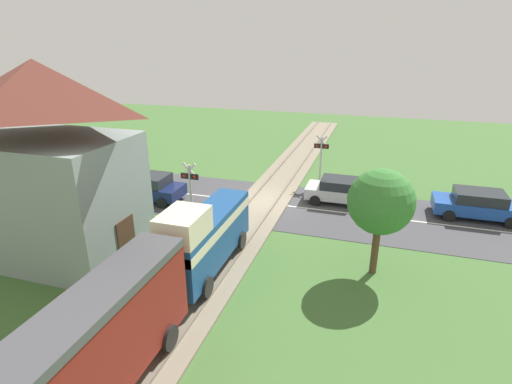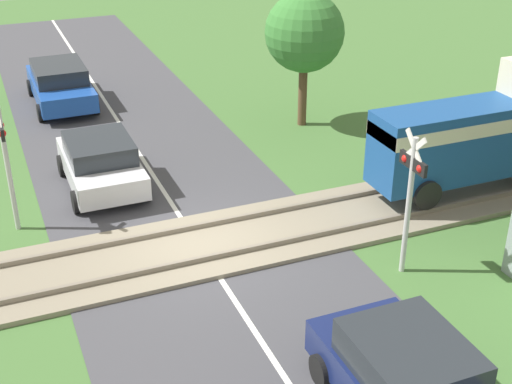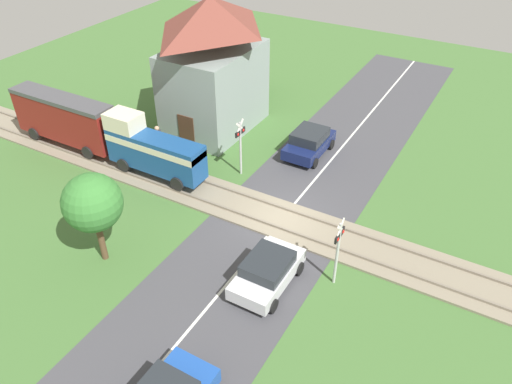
% 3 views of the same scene
% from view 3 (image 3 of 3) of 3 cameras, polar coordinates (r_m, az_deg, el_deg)
% --- Properties ---
extents(ground_plane, '(60.00, 60.00, 0.00)m').
position_cam_3_polar(ground_plane, '(24.34, 2.87, -3.24)').
color(ground_plane, '#426B33').
extents(road_surface, '(48.00, 6.40, 0.02)m').
position_cam_3_polar(road_surface, '(24.34, 2.87, -3.23)').
color(road_surface, '#424247').
rests_on(road_surface, ground_plane).
extents(track_bed, '(2.80, 48.00, 0.24)m').
position_cam_3_polar(track_bed, '(24.30, 2.87, -3.12)').
color(track_bed, gray).
rests_on(track_bed, ground_plane).
extents(train, '(1.58, 12.96, 3.18)m').
position_cam_3_polar(train, '(29.23, -17.26, 6.69)').
color(train, navy).
rests_on(train, track_bed).
extents(car_near_crossing, '(3.65, 1.98, 1.41)m').
position_cam_3_polar(car_near_crossing, '(20.68, 1.33, -9.00)').
color(car_near_crossing, silver).
rests_on(car_near_crossing, ground_plane).
extents(car_far_side, '(3.67, 2.03, 1.53)m').
position_cam_3_polar(car_far_side, '(29.15, 6.10, 5.69)').
color(car_far_side, '#141E4C').
rests_on(car_far_side, ground_plane).
extents(crossing_signal_west_approach, '(0.90, 0.18, 3.28)m').
position_cam_3_polar(crossing_signal_west_approach, '(20.09, 9.39, -5.97)').
color(crossing_signal_west_approach, '#B7B7B7').
rests_on(crossing_signal_west_approach, ground_plane).
extents(crossing_signal_east_approach, '(0.90, 0.18, 3.28)m').
position_cam_3_polar(crossing_signal_east_approach, '(26.55, -1.80, 5.90)').
color(crossing_signal_east_approach, '#B7B7B7').
rests_on(crossing_signal_east_approach, ground_plane).
extents(station_building, '(6.62, 4.70, 8.07)m').
position_cam_3_polar(station_building, '(30.76, -4.92, 13.98)').
color(station_building, gray).
rests_on(station_building, ground_plane).
extents(pedestrian_by_station, '(0.44, 0.44, 1.77)m').
position_cam_3_polar(pedestrian_by_station, '(29.62, -11.10, 5.75)').
color(pedestrian_by_station, '#333338').
rests_on(pedestrian_by_station, ground_plane).
extents(tree_by_station, '(2.41, 2.41, 4.26)m').
position_cam_3_polar(tree_by_station, '(36.04, -1.08, 15.46)').
color(tree_by_station, brown).
rests_on(tree_by_station, ground_plane).
extents(tree_roadside_hedge, '(2.50, 2.50, 4.31)m').
position_cam_3_polar(tree_roadside_hedge, '(21.44, -18.18, -1.20)').
color(tree_roadside_hedge, brown).
rests_on(tree_roadside_hedge, ground_plane).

